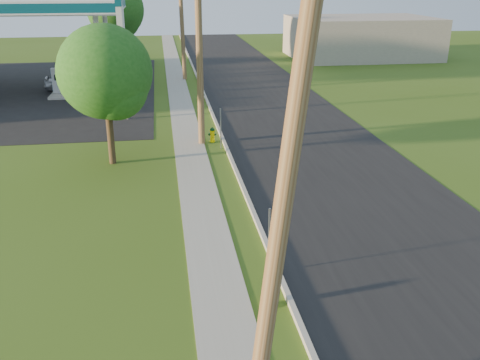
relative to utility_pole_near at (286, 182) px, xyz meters
name	(u,v)px	position (x,y,z in m)	size (l,w,h in m)	color
road	(345,189)	(5.10, 11.00, -4.79)	(8.00, 120.00, 0.02)	black
curb	(245,193)	(1.10, 11.00, -4.73)	(0.15, 120.00, 0.15)	#A39F95
sidewalk	(200,197)	(-0.65, 11.00, -4.79)	(1.50, 120.00, 0.03)	gray
utility_pole_near	(286,182)	(0.00, 0.00, 0.00)	(1.40, 0.32, 9.48)	brown
utility_pole_mid	(199,42)	(0.00, 18.00, 0.15)	(1.40, 0.32, 9.80)	brown
utility_pole_far	(182,18)	(0.00, 36.00, 0.00)	(1.40, 0.32, 9.50)	brown
sign_post_near	(269,242)	(0.85, 5.20, -3.80)	(0.05, 0.04, 2.00)	gray
sign_post_mid	(221,129)	(0.85, 17.00, -3.80)	(0.05, 0.04, 2.00)	gray
sign_post_far	(201,82)	(0.85, 29.20, -3.80)	(0.05, 0.04, 2.00)	gray
fuel_pump_ne	(60,85)	(-8.90, 31.00, -4.08)	(1.20, 3.20, 1.90)	#A39F95
fuel_pump_se	(68,75)	(-8.90, 35.00, -4.08)	(1.20, 3.20, 1.90)	#A39F95
price_pylon	(121,23)	(-3.90, 23.50, 0.63)	(0.34, 2.04, 6.85)	gray
distant_building	(361,37)	(18.60, 46.00, -2.80)	(14.00, 10.00, 4.00)	gray
tree_verge	(107,76)	(-4.10, 15.50, -0.89)	(4.01, 4.01, 6.08)	#342518
tree_lot	(117,12)	(-5.42, 42.74, 0.09)	(5.02, 5.02, 7.60)	#342518
hydrant_near	(272,294)	(0.62, 3.62, -4.45)	(0.37, 0.33, 0.73)	yellow
hydrant_mid	(212,135)	(0.55, 18.19, -4.42)	(0.40, 0.36, 0.77)	#FADD00
hydrant_far	(201,95)	(0.76, 27.75, -4.40)	(0.43, 0.38, 0.83)	yellow
car_silver	(75,81)	(-8.09, 32.61, -4.08)	(1.71, 4.24, 1.44)	#A8AAAF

